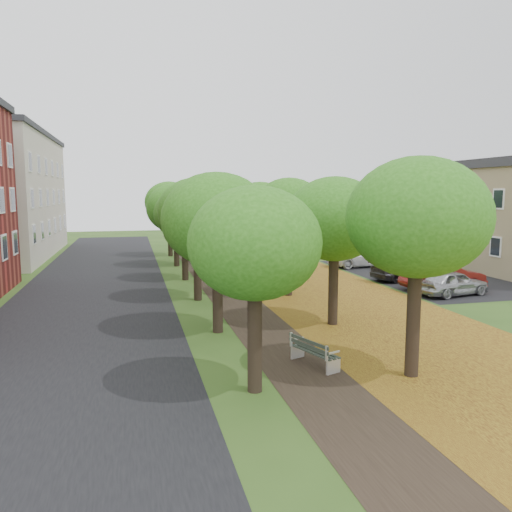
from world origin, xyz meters
TOP-DOWN VIEW (x-y plane):
  - ground at (0.00, 0.00)m, footprint 120.00×120.00m
  - street_asphalt at (-7.50, 15.00)m, footprint 8.00×70.00m
  - footpath at (0.00, 15.00)m, footprint 3.20×70.00m
  - leaf_verge at (5.00, 15.00)m, footprint 7.50×70.00m
  - parking_lot at (13.50, 16.00)m, footprint 9.00×16.00m
  - tree_row_west at (-2.20, 15.00)m, footprint 3.93×33.93m
  - tree_row_east at (2.60, 15.00)m, footprint 3.93×33.93m
  - bench at (0.05, 1.49)m, footprint 1.14×1.95m
  - car_silver at (11.00, 9.87)m, footprint 4.22×2.30m
  - car_red at (11.40, 11.32)m, footprint 4.69×1.71m
  - car_grey at (11.00, 14.66)m, footprint 4.75×2.63m
  - car_white at (11.00, 20.64)m, footprint 5.15×2.75m

SIDE VIEW (x-z plane):
  - ground at x=0.00m, z-range 0.00..0.00m
  - street_asphalt at x=-7.50m, z-range 0.00..0.01m
  - parking_lot at x=13.50m, z-range 0.00..0.01m
  - footpath at x=0.00m, z-range 0.00..0.01m
  - leaf_verge at x=5.00m, z-range 0.00..0.01m
  - bench at x=0.05m, z-range 0.02..0.91m
  - car_grey at x=11.00m, z-range 0.00..1.30m
  - car_silver at x=11.00m, z-range 0.00..1.36m
  - car_white at x=11.00m, z-range 0.00..1.38m
  - car_red at x=11.40m, z-range 0.00..1.54m
  - tree_row_west at x=-2.20m, z-range 1.33..7.39m
  - tree_row_east at x=2.60m, z-range 1.33..7.39m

